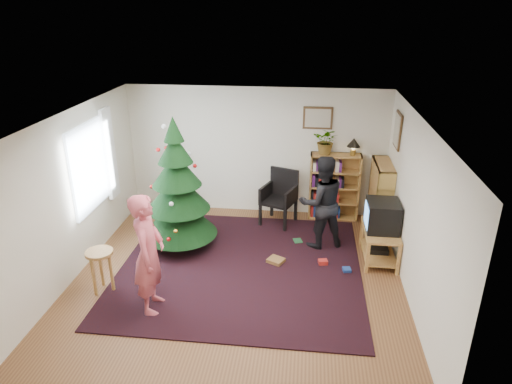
# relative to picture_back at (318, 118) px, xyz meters

# --- Properties ---
(floor) EXTENTS (5.00, 5.00, 0.00)m
(floor) POSITION_rel_picture_back_xyz_m (-1.15, -2.48, -1.95)
(floor) COLOR brown
(floor) RESTS_ON ground
(ceiling) EXTENTS (5.00, 5.00, 0.00)m
(ceiling) POSITION_rel_picture_back_xyz_m (-1.15, -2.48, 0.55)
(ceiling) COLOR white
(ceiling) RESTS_ON wall_back
(wall_back) EXTENTS (5.00, 0.02, 2.50)m
(wall_back) POSITION_rel_picture_back_xyz_m (-1.15, 0.02, -0.70)
(wall_back) COLOR silver
(wall_back) RESTS_ON floor
(wall_front) EXTENTS (5.00, 0.02, 2.50)m
(wall_front) POSITION_rel_picture_back_xyz_m (-1.15, -4.97, -0.70)
(wall_front) COLOR silver
(wall_front) RESTS_ON floor
(wall_left) EXTENTS (0.02, 5.00, 2.50)m
(wall_left) POSITION_rel_picture_back_xyz_m (-3.65, -2.48, -0.70)
(wall_left) COLOR silver
(wall_left) RESTS_ON floor
(wall_right) EXTENTS (0.02, 5.00, 2.50)m
(wall_right) POSITION_rel_picture_back_xyz_m (1.35, -2.48, -0.70)
(wall_right) COLOR silver
(wall_right) RESTS_ON floor
(rug) EXTENTS (3.80, 3.60, 0.02)m
(rug) POSITION_rel_picture_back_xyz_m (-1.15, -2.17, -1.94)
(rug) COLOR black
(rug) RESTS_ON floor
(window_pane) EXTENTS (0.04, 1.20, 1.40)m
(window_pane) POSITION_rel_picture_back_xyz_m (-3.62, -1.88, -0.45)
(window_pane) COLOR silver
(window_pane) RESTS_ON wall_left
(curtain) EXTENTS (0.06, 0.35, 1.60)m
(curtain) POSITION_rel_picture_back_xyz_m (-3.58, -1.18, -0.45)
(curtain) COLOR white
(curtain) RESTS_ON wall_left
(picture_back) EXTENTS (0.55, 0.03, 0.42)m
(picture_back) POSITION_rel_picture_back_xyz_m (0.00, 0.00, 0.00)
(picture_back) COLOR #4C3319
(picture_back) RESTS_ON wall_back
(picture_right) EXTENTS (0.03, 0.50, 0.60)m
(picture_right) POSITION_rel_picture_back_xyz_m (1.33, -0.73, 0.00)
(picture_right) COLOR #4C3319
(picture_right) RESTS_ON wall_right
(christmas_tree) EXTENTS (1.27, 1.27, 2.30)m
(christmas_tree) POSITION_rel_picture_back_xyz_m (-2.28, -1.60, -0.99)
(christmas_tree) COLOR #3F2816
(christmas_tree) RESTS_ON rug
(bookshelf_back) EXTENTS (0.95, 0.30, 1.30)m
(bookshelf_back) POSITION_rel_picture_back_xyz_m (0.38, -0.14, -1.29)
(bookshelf_back) COLOR gold
(bookshelf_back) RESTS_ON floor
(bookshelf_right) EXTENTS (0.30, 0.95, 1.30)m
(bookshelf_right) POSITION_rel_picture_back_xyz_m (1.19, -0.56, -1.29)
(bookshelf_right) COLOR gold
(bookshelf_right) RESTS_ON floor
(tv_stand) EXTENTS (0.53, 0.96, 0.55)m
(tv_stand) POSITION_rel_picture_back_xyz_m (1.07, -1.65, -1.62)
(tv_stand) COLOR gold
(tv_stand) RESTS_ON floor
(crt_tv) EXTENTS (0.51, 0.55, 0.48)m
(crt_tv) POSITION_rel_picture_back_xyz_m (1.07, -1.65, -1.16)
(crt_tv) COLOR black
(crt_tv) RESTS_ON tv_stand
(armchair) EXTENTS (0.73, 0.75, 1.04)m
(armchair) POSITION_rel_picture_back_xyz_m (-0.67, -0.42, -1.39)
(armchair) COLOR black
(armchair) RESTS_ON rug
(stool) EXTENTS (0.39, 0.39, 0.66)m
(stool) POSITION_rel_picture_back_xyz_m (-3.06, -3.02, -1.44)
(stool) COLOR gold
(stool) RESTS_ON floor
(person_standing) EXTENTS (0.46, 0.66, 1.71)m
(person_standing) POSITION_rel_picture_back_xyz_m (-2.20, -3.34, -1.09)
(person_standing) COLOR #B94A55
(person_standing) RESTS_ON rug
(person_by_chair) EXTENTS (0.95, 0.85, 1.64)m
(person_by_chair) POSITION_rel_picture_back_xyz_m (0.11, -1.30, -1.13)
(person_by_chair) COLOR black
(person_by_chair) RESTS_ON rug
(potted_plant) EXTENTS (0.56, 0.52, 0.51)m
(potted_plant) POSITION_rel_picture_back_xyz_m (0.18, -0.14, -0.40)
(potted_plant) COLOR gray
(potted_plant) RESTS_ON bookshelf_back
(table_lamp) EXTENTS (0.25, 0.25, 0.33)m
(table_lamp) POSITION_rel_picture_back_xyz_m (0.68, -0.14, -0.43)
(table_lamp) COLOR #A57F33
(table_lamp) RESTS_ON bookshelf_back
(floor_clutter) EXTENTS (1.72, 1.09, 0.08)m
(floor_clutter) POSITION_rel_picture_back_xyz_m (0.15, -1.72, -1.91)
(floor_clutter) COLOR #A51E19
(floor_clutter) RESTS_ON rug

